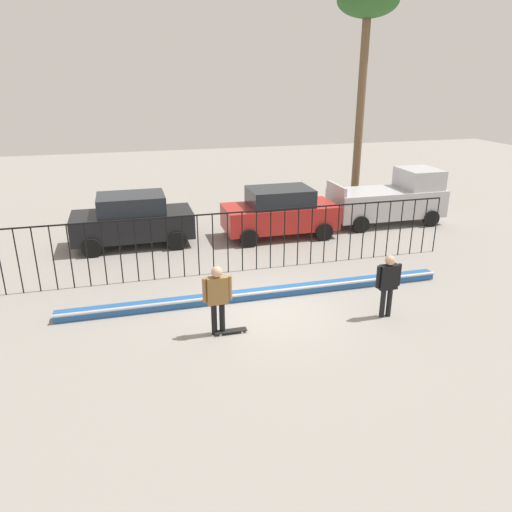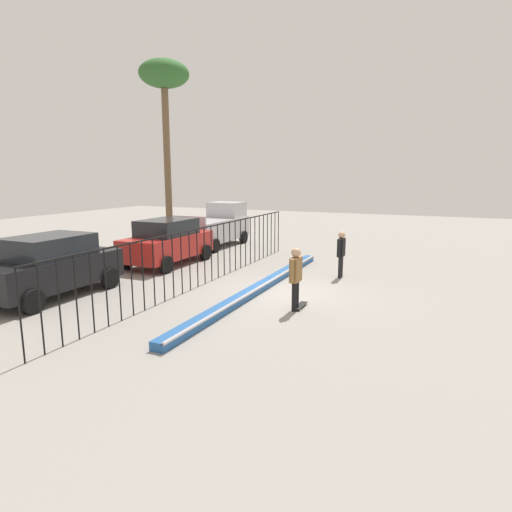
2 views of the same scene
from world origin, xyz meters
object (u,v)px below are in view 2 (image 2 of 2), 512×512
(pickup_truck, at_px, (216,226))
(palm_tree_tall, at_px, (164,83))
(skateboarder, at_px, (296,273))
(camera_operator, at_px, (341,250))
(skateboard, at_px, (300,306))
(parked_car_red, at_px, (168,241))
(parked_car_black, at_px, (50,266))

(pickup_truck, bearing_deg, palm_tree_tall, 102.18)
(skateboarder, xyz_separation_m, camera_operator, (4.38, -0.25, -0.04))
(pickup_truck, height_order, palm_tree_tall, palm_tree_tall)
(skateboarder, height_order, skateboard, skateboarder)
(skateboard, xyz_separation_m, pickup_truck, (8.56, 7.51, 0.98))
(parked_car_red, bearing_deg, camera_operator, -85.89)
(camera_operator, xyz_separation_m, palm_tree_tall, (4.12, 10.39, 7.32))
(skateboarder, distance_m, pickup_truck, 11.57)
(skateboarder, distance_m, palm_tree_tall, 15.10)
(parked_car_red, xyz_separation_m, palm_tree_tall, (4.72, 3.22, 7.37))
(parked_car_red, bearing_deg, skateboard, -117.22)
(parked_car_red, height_order, palm_tree_tall, palm_tree_tall)
(camera_operator, distance_m, parked_car_black, 9.72)
(palm_tree_tall, bearing_deg, parked_car_black, -164.53)
(camera_operator, bearing_deg, pickup_truck, -84.41)
(parked_car_black, bearing_deg, parked_car_red, -0.10)
(pickup_truck, bearing_deg, camera_operator, -115.57)
(skateboarder, relative_size, palm_tree_tall, 0.19)
(skateboarder, height_order, parked_car_black, parked_car_black)
(camera_operator, distance_m, parked_car_red, 7.20)
(pickup_truck, bearing_deg, skateboarder, -135.31)
(skateboard, bearing_deg, palm_tree_tall, 62.32)
(pickup_truck, bearing_deg, parked_car_black, -174.68)
(parked_car_red, xyz_separation_m, pickup_truck, (5.08, 0.53, 0.06))
(pickup_truck, relative_size, palm_tree_tall, 0.49)
(skateboarder, relative_size, parked_car_black, 0.41)
(camera_operator, xyz_separation_m, parked_car_red, (-0.61, 7.17, -0.05))
(skateboard, xyz_separation_m, camera_operator, (4.09, -0.19, 0.96))
(camera_operator, bearing_deg, palm_tree_tall, -75.85)
(skateboard, distance_m, pickup_truck, 11.43)
(skateboarder, distance_m, camera_operator, 4.38)
(skateboarder, bearing_deg, skateboard, -23.42)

